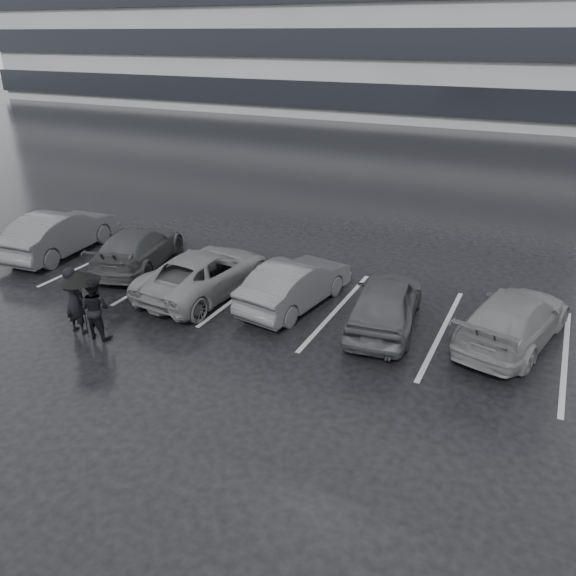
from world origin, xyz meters
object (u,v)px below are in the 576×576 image
at_px(pedestrian_right, 95,309).
at_px(pedestrian_left, 74,300).
at_px(car_west_a, 295,283).
at_px(car_main, 385,302).
at_px(car_west_d, 60,233).
at_px(car_west_b, 205,272).
at_px(car_east, 514,319).
at_px(car_west_c, 138,248).

bearing_deg(pedestrian_right, pedestrian_left, -1.01).
bearing_deg(car_west_a, pedestrian_left, 49.90).
xyz_separation_m(car_main, car_west_d, (-11.27, 0.27, 0.05)).
relative_size(car_west_b, car_east, 1.05).
distance_m(car_west_d, car_east, 14.24).
xyz_separation_m(car_west_a, car_west_b, (-2.63, -0.40, -0.02)).
bearing_deg(car_west_b, pedestrian_right, 78.22).
relative_size(car_west_a, car_east, 0.91).
height_order(car_west_b, pedestrian_left, pedestrian_left).
xyz_separation_m(car_west_a, car_west_c, (-5.67, 0.38, -0.03)).
distance_m(car_west_d, pedestrian_left, 5.99).
distance_m(car_west_a, car_west_c, 5.68).
bearing_deg(car_west_b, car_west_c, -10.71).
xyz_separation_m(car_main, car_east, (2.96, 0.58, -0.05)).
relative_size(car_west_c, pedestrian_right, 2.75).
bearing_deg(car_west_a, car_west_d, 7.19).
bearing_deg(car_west_d, car_west_c, 178.38).
xyz_separation_m(car_west_c, pedestrian_left, (1.49, -4.10, 0.25)).
bearing_deg(car_west_d, car_main, 172.71).
bearing_deg(car_east, pedestrian_right, 37.56).
relative_size(car_west_d, car_east, 1.02).
bearing_deg(pedestrian_left, car_west_b, -115.02).
distance_m(car_west_b, car_east, 8.17).
xyz_separation_m(car_west_b, pedestrian_left, (-1.54, -3.33, 0.24)).
relative_size(car_main, car_west_a, 1.01).
height_order(car_main, car_east, car_main).
relative_size(car_west_b, car_west_d, 1.02).
height_order(car_east, pedestrian_right, pedestrian_right).
bearing_deg(car_west_a, pedestrian_right, 54.42).
bearing_deg(car_west_a, car_west_b, 16.77).
height_order(car_west_c, car_east, car_east).
bearing_deg(car_east, pedestrian_left, 36.23).
bearing_deg(pedestrian_right, car_east, -158.22).
relative_size(car_west_c, car_east, 0.99).
distance_m(car_west_a, car_west_d, 8.74).
xyz_separation_m(car_west_d, car_east, (14.23, 0.32, -0.10)).
bearing_deg(pedestrian_left, car_east, -156.74).
bearing_deg(car_main, car_west_d, -9.34).
height_order(car_west_c, pedestrian_right, pedestrian_right).
xyz_separation_m(car_west_a, car_west_d, (-8.74, 0.14, 0.08)).
height_order(pedestrian_left, pedestrian_right, pedestrian_left).
height_order(car_west_b, pedestrian_right, pedestrian_right).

